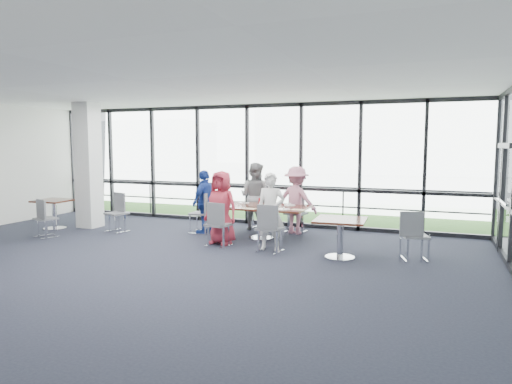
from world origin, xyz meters
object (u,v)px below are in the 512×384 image
(side_table_left, at_px, (54,205))
(chair_main_end, at_px, (201,213))
(diner_far_left, at_px, (255,196))
(chair_main_fl, at_px, (259,210))
(side_table_right, at_px, (340,225))
(diner_end, at_px, (205,202))
(chair_main_nl, at_px, (218,225))
(chair_main_fr, at_px, (296,213))
(diner_far_right, at_px, (296,200))
(chair_spare_la, at_px, (46,219))
(main_table, at_px, (261,211))
(chair_spare_r, at_px, (415,236))
(diner_near_left, at_px, (221,208))
(chair_main_nr, at_px, (270,229))
(chair_spare_lb, at_px, (117,213))
(structural_column, at_px, (88,166))
(diner_near_right, at_px, (271,212))

(side_table_left, relative_size, chair_main_end, 0.89)
(diner_far_left, height_order, chair_main_fl, diner_far_left)
(side_table_right, xyz_separation_m, diner_end, (-3.48, 1.20, 0.12))
(chair_main_nl, xyz_separation_m, chair_main_fr, (1.07, 2.09, 0.00))
(diner_far_left, distance_m, diner_far_right, 1.12)
(chair_spare_la, bearing_deg, main_table, 39.79)
(side_table_left, height_order, chair_main_fl, chair_main_fl)
(side_table_right, relative_size, chair_spare_r, 1.07)
(diner_near_left, distance_m, chair_main_end, 1.37)
(chair_main_fl, bearing_deg, chair_main_nr, 131.02)
(chair_spare_lb, bearing_deg, main_table, -153.02)
(diner_far_right, distance_m, chair_spare_la, 5.85)
(main_table, relative_size, diner_near_left, 1.35)
(diner_far_left, relative_size, chair_main_fr, 1.82)
(chair_main_fr, xyz_separation_m, chair_main_end, (-2.11, -0.94, 0.02))
(chair_main_fl, relative_size, chair_main_end, 1.00)
(chair_main_nr, relative_size, chair_spare_la, 1.08)
(side_table_right, bearing_deg, chair_spare_la, -175.28)
(diner_near_left, relative_size, chair_spare_r, 1.74)
(structural_column, xyz_separation_m, chair_spare_r, (8.02, -0.55, -1.14))
(diner_near_left, distance_m, chair_spare_r, 3.96)
(chair_main_end, bearing_deg, main_table, 82.59)
(diner_far_right, height_order, chair_spare_la, diner_far_right)
(diner_far_left, xyz_separation_m, chair_spare_r, (3.88, -1.75, -0.39))
(chair_main_nr, bearing_deg, main_table, 124.99)
(side_table_right, xyz_separation_m, chair_main_end, (-3.61, 1.22, -0.16))
(diner_end, bearing_deg, side_table_left, -68.53)
(diner_far_right, height_order, chair_spare_lb, diner_far_right)
(structural_column, bearing_deg, chair_spare_r, -3.92)
(diner_near_left, height_order, diner_far_right, diner_far_right)
(main_table, distance_m, side_table_right, 2.33)
(diner_end, distance_m, chair_spare_lb, 2.22)
(side_table_right, bearing_deg, chair_main_end, 161.39)
(main_table, height_order, chair_main_fl, chair_main_fl)
(chair_spare_la, bearing_deg, structural_column, 110.08)
(diner_near_right, xyz_separation_m, diner_far_left, (-1.11, 1.95, 0.05))
(diner_near_left, bearing_deg, chair_main_end, 145.46)
(diner_end, distance_m, chair_main_nl, 1.48)
(main_table, xyz_separation_m, diner_end, (-1.45, 0.06, 0.13))
(side_table_right, height_order, chair_main_nr, chair_main_nr)
(side_table_left, bearing_deg, chair_main_end, 13.37)
(main_table, bearing_deg, diner_near_right, -58.83)
(side_table_left, distance_m, side_table_right, 7.34)
(diner_near_left, height_order, diner_far_left, diner_far_left)
(side_table_left, height_order, diner_near_right, diner_near_right)
(main_table, bearing_deg, chair_main_fr, 62.95)
(side_table_right, xyz_separation_m, chair_spare_la, (-6.69, -0.55, -0.20))
(structural_column, xyz_separation_m, chair_main_nl, (4.12, -0.84, -1.14))
(structural_column, xyz_separation_m, diner_far_right, (5.25, 1.09, -0.79))
(main_table, height_order, chair_main_fr, chair_main_fr)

